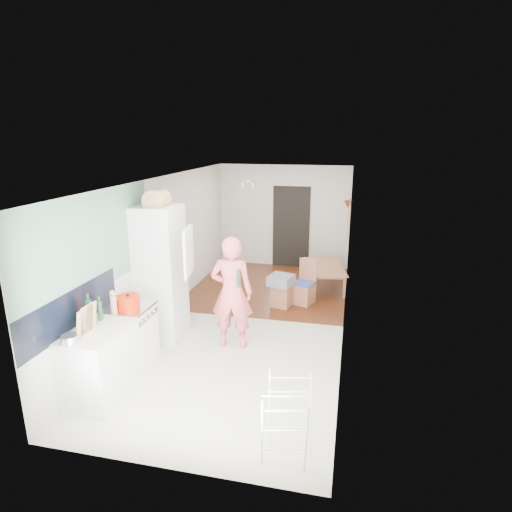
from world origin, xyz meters
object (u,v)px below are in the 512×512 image
at_px(dining_table, 325,279).
at_px(person, 232,283).
at_px(dining_chair, 304,283).
at_px(stool, 282,295).
at_px(drying_rack, 287,424).

bearing_deg(dining_table, person, 145.58).
bearing_deg(person, dining_chair, -120.03).
distance_m(person, stool, 1.98).
bearing_deg(stool, dining_chair, 30.70).
bearing_deg(drying_rack, dining_table, 77.20).
distance_m(person, dining_table, 3.29).
distance_m(person, dining_chair, 2.23).
xyz_separation_m(dining_chair, stool, (-0.38, -0.23, -0.21)).
bearing_deg(dining_chair, person, -93.49).
bearing_deg(drying_rack, person, 105.65).
xyz_separation_m(person, dining_table, (1.23, 2.93, -0.83)).
bearing_deg(person, stool, -111.89).
distance_m(dining_chair, drying_rack, 4.23).
height_order(dining_table, drying_rack, drying_rack).
height_order(person, drying_rack, person).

